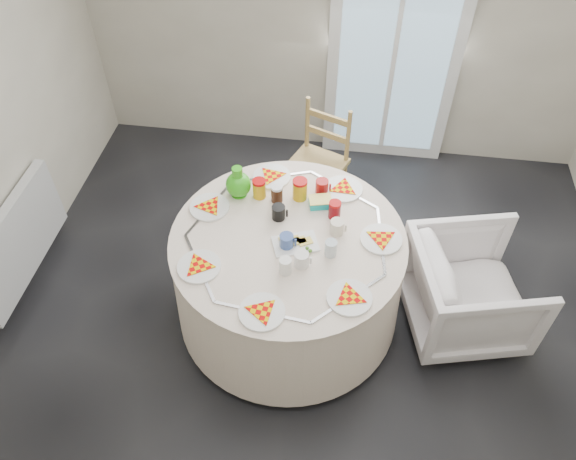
# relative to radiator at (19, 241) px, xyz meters

# --- Properties ---
(floor) EXTENTS (4.00, 4.00, 0.00)m
(floor) POSITION_rel_radiator_xyz_m (1.94, -0.20, -0.38)
(floor) COLOR black
(floor) RESTS_ON ground
(glass_door) EXTENTS (1.00, 0.08, 2.10)m
(glass_door) POSITION_rel_radiator_xyz_m (2.34, 1.75, 0.67)
(glass_door) COLOR silver
(glass_door) RESTS_ON floor
(radiator) EXTENTS (0.07, 1.00, 0.55)m
(radiator) POSITION_rel_radiator_xyz_m (0.00, 0.00, 0.00)
(radiator) COLOR silver
(radiator) RESTS_ON floor
(table) EXTENTS (1.41, 1.41, 0.71)m
(table) POSITION_rel_radiator_xyz_m (1.79, -0.04, -0.01)
(table) COLOR beige
(table) RESTS_ON floor
(wooden_chair) EXTENTS (0.50, 0.49, 0.87)m
(wooden_chair) POSITION_rel_radiator_xyz_m (1.85, 0.98, 0.09)
(wooden_chair) COLOR #A38E4C
(wooden_chair) RESTS_ON floor
(armchair) EXTENTS (0.81, 0.84, 0.72)m
(armchair) POSITION_rel_radiator_xyz_m (2.91, 0.05, 0.01)
(armchair) COLOR white
(armchair) RESTS_ON floor
(place_settings) EXTENTS (1.72, 1.72, 0.02)m
(place_settings) POSITION_rel_radiator_xyz_m (1.79, -0.04, 0.39)
(place_settings) COLOR white
(place_settings) RESTS_ON table
(jar_cluster) EXTENTS (0.59, 0.40, 0.16)m
(jar_cluster) POSITION_rel_radiator_xyz_m (1.79, 0.22, 0.44)
(jar_cluster) COLOR #A86212
(jar_cluster) RESTS_ON table
(butter_tub) EXTENTS (0.15, 0.13, 0.05)m
(butter_tub) POSITION_rel_radiator_xyz_m (1.94, 0.25, 0.41)
(butter_tub) COLOR #0FB4B0
(butter_tub) RESTS_ON table
(green_pitcher) EXTENTS (0.20, 0.20, 0.20)m
(green_pitcher) POSITION_rel_radiator_xyz_m (1.44, 0.28, 0.49)
(green_pitcher) COLOR green
(green_pitcher) RESTS_ON table
(cheese_platter) EXTENTS (0.29, 0.24, 0.03)m
(cheese_platter) POSITION_rel_radiator_xyz_m (1.83, -0.09, 0.39)
(cheese_platter) COLOR silver
(cheese_platter) RESTS_ON table
(mugs_glasses) EXTENTS (0.68, 0.68, 0.11)m
(mugs_glasses) POSITION_rel_radiator_xyz_m (1.89, -0.01, 0.43)
(mugs_glasses) COLOR gray
(mugs_glasses) RESTS_ON table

